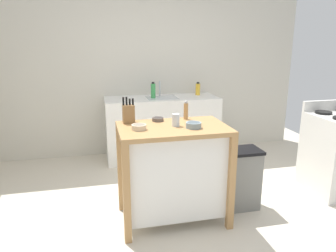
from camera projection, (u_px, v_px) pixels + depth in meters
ground_plane at (180, 222)px, 3.08m from camera, size 5.88×5.88×0.00m
wall_back at (143, 67)px, 4.77m from camera, size 4.88×0.10×2.60m
kitchen_island at (173, 168)px, 3.01m from camera, size 0.99×0.64×0.93m
knife_block at (128, 113)px, 3.01m from camera, size 0.11×0.09×0.25m
bowl_ceramic_wide at (158, 119)px, 3.09m from camera, size 0.11×0.11×0.03m
bowl_stoneware_deep at (194, 125)px, 2.84m from camera, size 0.14×0.14×0.05m
bowl_ceramic_small at (139, 127)px, 2.79m from camera, size 0.13×0.13×0.04m
drinking_cup at (176, 120)px, 2.90m from camera, size 0.07×0.07×0.11m
pepper_grinder at (186, 110)px, 3.15m from camera, size 0.04×0.04×0.19m
trash_bin at (241, 178)px, 3.28m from camera, size 0.36×0.28×0.63m
sink_counter at (162, 127)px, 4.71m from camera, size 1.62×0.60×0.89m
sink_faucet at (160, 88)px, 4.70m from camera, size 0.02×0.02×0.22m
bottle_dish_soap at (153, 90)px, 4.54m from camera, size 0.07×0.07×0.23m
bottle_spray_cleaner at (198, 89)px, 4.79m from camera, size 0.07×0.07×0.19m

